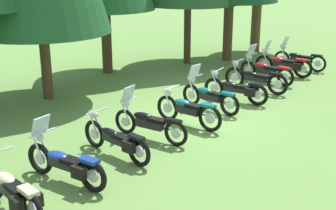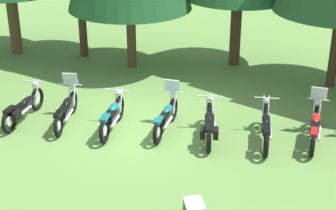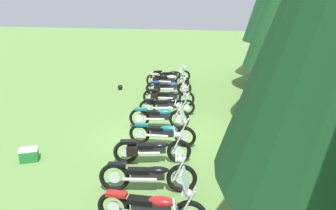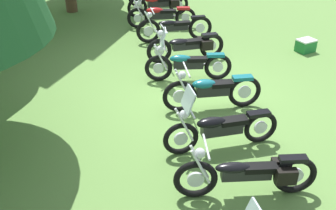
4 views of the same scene
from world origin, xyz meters
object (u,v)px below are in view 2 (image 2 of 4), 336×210
(motorcycle_5, at_px, (112,116))
(motorcycle_8, at_px, (266,127))
(picnic_cooler, at_px, (194,210))
(motorcycle_9, at_px, (315,126))
(motorcycle_6, at_px, (166,116))
(motorcycle_3, at_px, (23,108))
(motorcycle_4, at_px, (66,109))
(motorcycle_7, at_px, (209,125))

(motorcycle_5, height_order, motorcycle_8, motorcycle_8)
(picnic_cooler, bearing_deg, motorcycle_5, 135.55)
(motorcycle_5, height_order, picnic_cooler, motorcycle_5)
(motorcycle_5, distance_m, picnic_cooler, 4.59)
(motorcycle_9, height_order, picnic_cooler, motorcycle_9)
(motorcycle_6, relative_size, motorcycle_8, 0.92)
(motorcycle_3, bearing_deg, motorcycle_6, -82.59)
(motorcycle_4, xyz_separation_m, motorcycle_8, (5.69, 0.64, -0.01))
(motorcycle_6, relative_size, motorcycle_7, 1.00)
(motorcycle_3, height_order, motorcycle_9, motorcycle_9)
(motorcycle_3, xyz_separation_m, motorcycle_4, (1.28, 0.29, 0.03))
(motorcycle_5, distance_m, motorcycle_9, 5.59)
(motorcycle_4, xyz_separation_m, motorcycle_5, (1.46, -0.03, 0.01))
(motorcycle_3, height_order, motorcycle_6, motorcycle_6)
(motorcycle_3, xyz_separation_m, motorcycle_5, (2.74, 0.26, 0.03))
(motorcycle_4, distance_m, motorcycle_8, 5.72)
(motorcycle_3, xyz_separation_m, motorcycle_8, (6.96, 0.92, 0.02))
(motorcycle_5, relative_size, picnic_cooler, 3.44)
(motorcycle_7, height_order, motorcycle_8, motorcycle_8)
(motorcycle_4, bearing_deg, motorcycle_3, 90.15)
(motorcycle_8, height_order, motorcycle_9, motorcycle_9)
(motorcycle_3, height_order, motorcycle_8, motorcycle_8)
(motorcycle_7, relative_size, motorcycle_9, 0.94)
(motorcycle_6, bearing_deg, motorcycle_9, -82.62)
(motorcycle_9, bearing_deg, picnic_cooler, 151.81)
(motorcycle_5, bearing_deg, motorcycle_8, -87.87)
(motorcycle_9, bearing_deg, motorcycle_6, 98.05)
(motorcycle_5, bearing_deg, motorcycle_6, -79.78)
(motorcycle_4, xyz_separation_m, motorcycle_9, (6.95, 1.05, 0.01))
(motorcycle_4, height_order, motorcycle_9, motorcycle_9)
(motorcycle_5, height_order, motorcycle_6, motorcycle_6)
(motorcycle_6, distance_m, motorcycle_7, 1.28)
(motorcycle_7, bearing_deg, motorcycle_4, 80.86)
(motorcycle_8, bearing_deg, motorcycle_9, -81.28)
(motorcycle_3, xyz_separation_m, motorcycle_7, (5.47, 0.61, 0.00))
(motorcycle_6, bearing_deg, motorcycle_3, 98.01)
(motorcycle_6, distance_m, motorcycle_9, 4.08)
(motorcycle_5, distance_m, motorcycle_6, 1.52)
(motorcycle_5, distance_m, motorcycle_7, 2.75)
(motorcycle_6, bearing_deg, motorcycle_5, 105.51)
(motorcycle_6, bearing_deg, motorcycle_4, 96.64)
(motorcycle_7, bearing_deg, picnic_cooler, 175.12)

